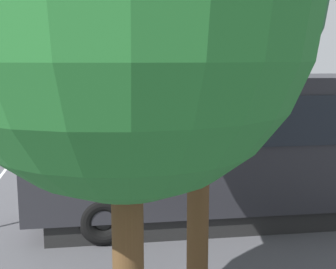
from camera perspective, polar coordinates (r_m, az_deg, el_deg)
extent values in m
plane|color=#4C4C51|center=(14.82, 1.00, -4.54)|extent=(80.00, 80.00, 0.00)
cube|color=#26262B|center=(10.42, 12.13, -0.42)|extent=(10.53, 2.85, 2.80)
cube|color=black|center=(9.79, -17.41, 2.03)|extent=(0.13, 2.10, 1.23)
cube|color=black|center=(11.53, 10.02, 3.41)|extent=(8.77, 0.34, 1.01)
cube|color=black|center=(9.17, 15.03, 1.65)|extent=(8.77, 0.34, 1.01)
cube|color=#198C3F|center=(11.69, 9.86, -2.05)|extent=(9.19, 0.34, 0.28)
cube|color=black|center=(10.82, 11.82, -8.93)|extent=(9.69, 2.62, 0.45)
torus|color=black|center=(11.17, -8.26, -6.74)|extent=(1.01, 0.35, 1.00)
torus|color=black|center=(9.03, -8.17, -10.77)|extent=(1.01, 0.35, 1.00)
cylinder|color=black|center=(13.60, 13.10, -4.16)|extent=(0.14, 0.14, 0.73)
cube|color=black|center=(13.73, 12.94, -5.72)|extent=(0.15, 0.28, 0.10)
cylinder|color=black|center=(13.69, 13.66, -4.09)|extent=(0.14, 0.14, 0.73)
cube|color=black|center=(13.82, 13.51, -5.65)|extent=(0.15, 0.28, 0.10)
cube|color=maroon|center=(13.50, 13.49, -1.37)|extent=(0.43, 0.36, 0.61)
cylinder|color=maroon|center=(13.37, 12.63, -1.38)|extent=(0.11, 0.11, 0.58)
sphere|color=tan|center=(13.43, 12.58, -2.58)|extent=(0.11, 0.11, 0.09)
cylinder|color=maroon|center=(13.63, 14.34, -1.24)|extent=(0.11, 0.11, 0.58)
sphere|color=tan|center=(13.69, 14.29, -2.42)|extent=(0.11, 0.11, 0.09)
sphere|color=tan|center=(13.43, 13.56, 0.45)|extent=(0.26, 0.26, 0.22)
cylinder|color=black|center=(13.66, 7.57, -3.92)|extent=(0.13, 0.13, 0.73)
cube|color=black|center=(13.79, 7.50, -5.49)|extent=(0.12, 0.27, 0.10)
cylinder|color=black|center=(13.69, 8.23, -3.91)|extent=(0.13, 0.13, 0.73)
cube|color=black|center=(13.82, 8.16, -5.47)|extent=(0.12, 0.27, 0.10)
cube|color=black|center=(13.53, 7.97, -1.15)|extent=(0.40, 0.30, 0.61)
cylinder|color=black|center=(13.48, 6.97, -1.10)|extent=(0.10, 0.10, 0.58)
sphere|color=tan|center=(13.54, 6.94, -2.30)|extent=(0.10, 0.10, 0.09)
cylinder|color=black|center=(13.58, 8.96, -1.07)|extent=(0.10, 0.10, 0.58)
sphere|color=tan|center=(13.63, 8.93, -2.27)|extent=(0.10, 0.10, 0.09)
sphere|color=tan|center=(13.46, 8.01, 0.68)|extent=(0.23, 0.23, 0.22)
cylinder|color=black|center=(13.42, 2.42, -4.05)|extent=(0.15, 0.15, 0.75)
cube|color=black|center=(13.56, 2.43, -5.68)|extent=(0.17, 0.28, 0.10)
cylinder|color=black|center=(13.40, 3.10, -4.08)|extent=(0.15, 0.15, 0.75)
cube|color=black|center=(13.54, 3.11, -5.71)|extent=(0.17, 0.28, 0.10)
cube|color=#D8F233|center=(13.26, 2.79, -1.19)|extent=(0.44, 0.38, 0.62)
cube|color=silver|center=(13.26, 2.79, -1.19)|extent=(0.46, 0.39, 0.06)
cylinder|color=#D8F233|center=(13.29, 1.76, -1.09)|extent=(0.11, 0.11, 0.59)
sphere|color=tan|center=(13.35, 1.75, -2.33)|extent=(0.11, 0.11, 0.09)
cylinder|color=#D8F233|center=(13.23, 3.82, -1.15)|extent=(0.11, 0.11, 0.59)
sphere|color=tan|center=(13.29, 3.80, -2.41)|extent=(0.11, 0.11, 0.09)
sphere|color=tan|center=(13.18, 2.80, 0.71)|extent=(0.28, 0.28, 0.23)
torus|color=black|center=(12.31, -4.57, -6.09)|extent=(0.60, 0.13, 0.60)
cylinder|color=silver|center=(12.31, -4.57, -6.09)|extent=(0.12, 0.10, 0.12)
torus|color=black|center=(12.43, 2.16, -5.91)|extent=(0.60, 0.13, 0.60)
cylinder|color=silver|center=(12.43, 2.16, -5.91)|extent=(0.12, 0.12, 0.12)
cylinder|color=silver|center=(12.22, -4.36, -4.51)|extent=(0.31, 0.06, 0.67)
cube|color=black|center=(12.26, -1.54, -4.53)|extent=(0.84, 0.28, 0.36)
cube|color=black|center=(12.29, 0.69, -4.25)|extent=(0.52, 0.22, 0.20)
cylinder|color=silver|center=(12.21, 0.23, -5.60)|extent=(0.45, 0.08, 0.08)
cylinder|color=black|center=(12.15, -4.14, -3.13)|extent=(0.04, 0.58, 0.04)
torus|color=black|center=(17.92, -11.78, -1.27)|extent=(0.60, 0.35, 0.60)
cylinder|color=silver|center=(17.92, -11.78, -1.27)|extent=(0.15, 0.14, 0.12)
torus|color=black|center=(17.51, -14.44, 2.37)|extent=(0.82, 0.44, 0.83)
cylinder|color=silver|center=(17.51, -14.44, 2.37)|extent=(0.16, 0.16, 0.12)
cylinder|color=silver|center=(17.95, -11.01, -0.45)|extent=(0.67, 0.32, 0.20)
cube|color=#0C19B2|center=(17.77, -12.14, 1.00)|extent=(0.82, 0.55, 0.90)
cube|color=black|center=(17.65, -12.88, 2.31)|extent=(0.51, 0.38, 0.54)
cylinder|color=silver|center=(17.77, -13.45, 1.55)|extent=(0.32, 0.20, 0.42)
cylinder|color=black|center=(17.99, -10.36, 0.26)|extent=(0.25, 0.55, 0.04)
cube|color=black|center=(17.80, -11.55, 1.76)|extent=(0.52, 0.48, 0.49)
sphere|color=red|center=(17.95, -10.38, 1.10)|extent=(0.34, 0.34, 0.26)
cylinder|color=black|center=(17.71, -10.84, 0.96)|extent=(0.45, 0.26, 0.25)
cylinder|color=black|center=(17.53, -12.49, 1.49)|extent=(0.40, 0.24, 0.31)
cylinder|color=black|center=(18.05, -11.20, 1.11)|extent=(0.45, 0.26, 0.25)
cylinder|color=black|center=(17.87, -12.82, 1.63)|extent=(0.40, 0.24, 0.31)
cube|color=orange|center=(18.34, -4.02, -1.75)|extent=(0.34, 0.34, 0.03)
cone|color=orange|center=(18.28, -4.03, -0.78)|extent=(0.26, 0.26, 0.60)
cylinder|color=white|center=(18.28, -4.03, -0.87)|extent=(0.19, 0.19, 0.07)
sphere|color=#236B2B|center=(4.31, -5.59, 15.40)|extent=(3.55, 3.55, 3.55)
cylinder|color=#51381E|center=(6.58, 3.83, -8.06)|extent=(0.32, 0.32, 3.27)
cube|color=white|center=(15.76, 12.41, -3.90)|extent=(0.29, 3.83, 0.01)
cube|color=white|center=(15.07, 1.86, -4.29)|extent=(0.33, 4.75, 0.01)
cube|color=white|center=(14.94, -9.29, -4.54)|extent=(0.31, 4.21, 0.01)
cube|color=white|center=(15.36, -20.23, -4.62)|extent=(0.32, 4.50, 0.01)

